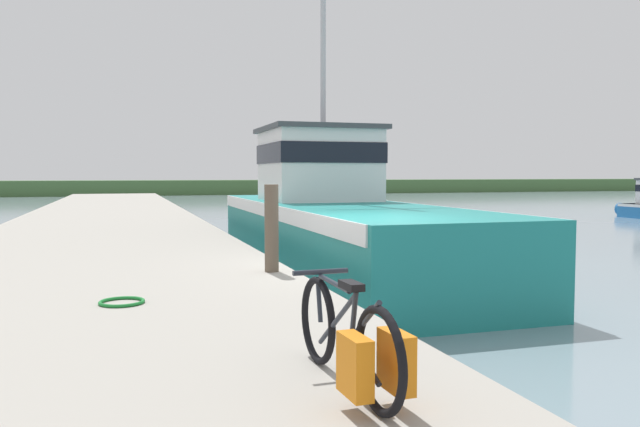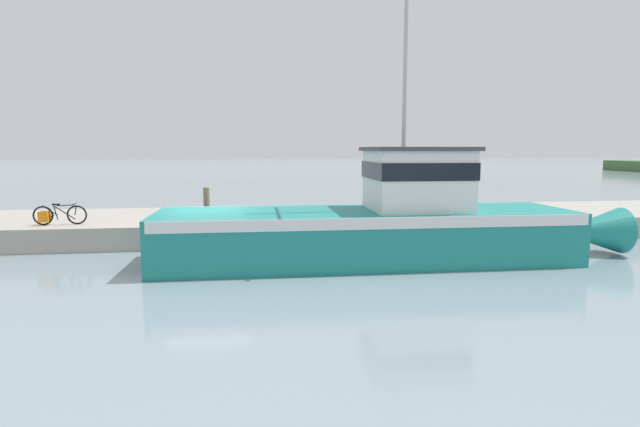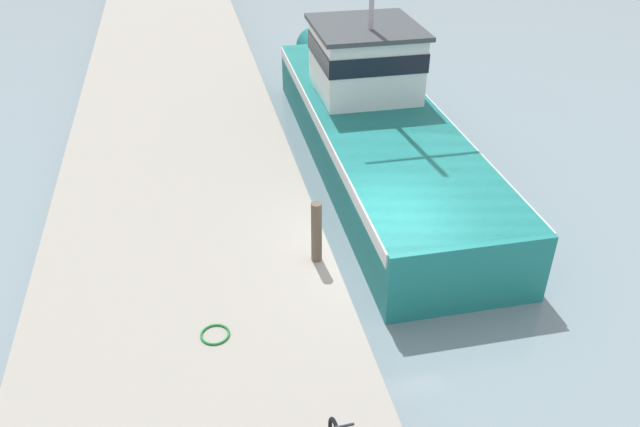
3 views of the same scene
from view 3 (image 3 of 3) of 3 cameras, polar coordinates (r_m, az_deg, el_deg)
name	(u,v)px [view 3 (image 3 of 3)]	position (r m, az deg, el deg)	size (l,w,h in m)	color
ground_plane	(383,277)	(13.52, 5.75, -5.76)	(320.00, 320.00, 0.00)	gray
dock_pier	(188,288)	(12.78, -11.95, -6.65)	(5.88, 80.00, 0.83)	#A39E93
fishing_boat_main	(372,117)	(17.79, 4.76, 8.81)	(3.54, 15.01, 10.25)	teal
mooring_post	(317,232)	(12.18, -0.32, -1.73)	(0.21, 0.21, 1.31)	brown
hose_coil	(215,334)	(11.02, -9.57, -10.85)	(0.51, 0.51, 0.04)	#197A2D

